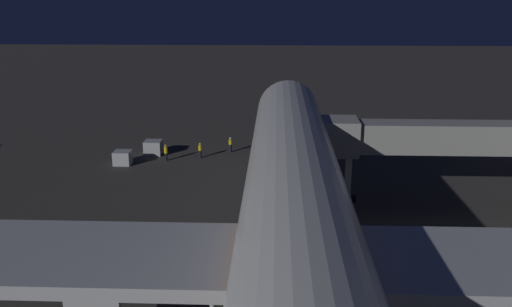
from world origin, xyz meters
TOP-DOWN VIEW (x-y plane):
  - ground_plane at (0.00, 0.00)m, footprint 320.00×320.00m
  - airliner_at_gate at (-0.00, 8.04)m, footprint 53.98×68.33m
  - jet_bridge at (-13.27, -11.97)m, footprint 25.06×3.40m
  - baggage_container_near_belt at (15.07, -25.71)m, footprint 1.90×1.80m
  - baggage_container_mid_row at (17.52, -21.91)m, footprint 1.76×1.68m
  - ground_crew_near_nose_gear at (13.16, -23.40)m, footprint 0.40×0.40m
  - ground_crew_by_belt_loader at (6.41, -26.97)m, footprint 0.40×0.40m
  - ground_crew_marshaller_fwd at (9.58, -24.63)m, footprint 0.40×0.40m
  - traffic_cone_nose_port at (-2.20, -24.72)m, footprint 0.36×0.36m
  - traffic_cone_nose_starboard at (2.20, -24.72)m, footprint 0.36×0.36m

SIDE VIEW (x-z plane):
  - ground_plane at x=0.00m, z-range 0.00..0.00m
  - traffic_cone_nose_port at x=-2.20m, z-range 0.00..0.55m
  - traffic_cone_nose_starboard at x=2.20m, z-range 0.00..0.55m
  - baggage_container_mid_row at x=17.52m, z-range 0.00..1.46m
  - baggage_container_near_belt at x=15.07m, z-range 0.00..1.60m
  - ground_crew_marshaller_fwd at x=9.58m, z-range 0.09..1.79m
  - ground_crew_by_belt_loader at x=6.41m, z-range 0.09..1.85m
  - ground_crew_near_nose_gear at x=13.16m, z-range 0.09..1.92m
  - airliner_at_gate at x=0.00m, z-range -4.53..16.17m
  - jet_bridge at x=-13.27m, z-range 2.18..9.60m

